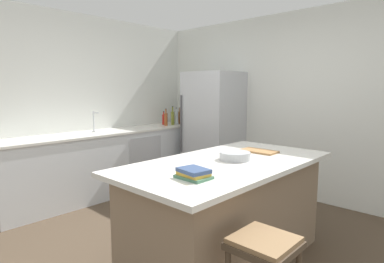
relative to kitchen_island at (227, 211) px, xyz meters
name	(u,v)px	position (x,y,z in m)	size (l,w,h in m)	color
ground_plane	(189,253)	(-0.33, -0.14, -0.46)	(7.20, 7.20, 0.00)	#4C3D2D
wall_rear	(300,106)	(-0.33, 2.11, 0.84)	(6.00, 0.10, 2.60)	silver
wall_left	(64,106)	(-2.78, -0.14, 0.84)	(0.10, 6.00, 2.60)	silver
counter_run_left	(111,162)	(-2.42, 0.37, 0.00)	(0.65, 3.21, 0.93)	silver
kitchen_island	(227,211)	(0.00, 0.00, 0.00)	(1.04, 2.01, 0.91)	#8E755B
refrigerator	(213,129)	(-1.57, 1.71, 0.44)	(0.79, 0.73, 1.80)	#B7BABF
bar_stool	(264,257)	(0.72, -0.60, 0.08)	(0.36, 0.36, 0.67)	#473828
sink_faucet	(94,121)	(-2.47, 0.14, 0.62)	(0.15, 0.05, 0.30)	silver
whiskey_bottle	(180,117)	(-2.46, 1.85, 0.58)	(0.08, 0.08, 0.28)	brown
syrup_bottle	(181,117)	(-2.35, 1.76, 0.58)	(0.07, 0.07, 0.29)	#5B3319
soda_bottle	(176,118)	(-2.36, 1.66, 0.58)	(0.07, 0.07, 0.29)	silver
olive_oil_bottle	(173,118)	(-2.35, 1.56, 0.59)	(0.06, 0.06, 0.32)	olive
hot_sauce_bottle	(164,119)	(-2.48, 1.47, 0.56)	(0.05, 0.05, 0.23)	red
vinegar_bottle	(166,119)	(-2.33, 1.38, 0.58)	(0.06, 0.06, 0.29)	#994C23
cookbook_stack	(194,174)	(0.15, -0.60, 0.48)	(0.23, 0.19, 0.07)	#4C7F60
mixing_bowl	(235,156)	(0.02, 0.08, 0.49)	(0.27, 0.27, 0.07)	#B2B5BA
cutting_board	(259,151)	(-0.01, 0.53, 0.46)	(0.36, 0.20, 0.02)	#9E7042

